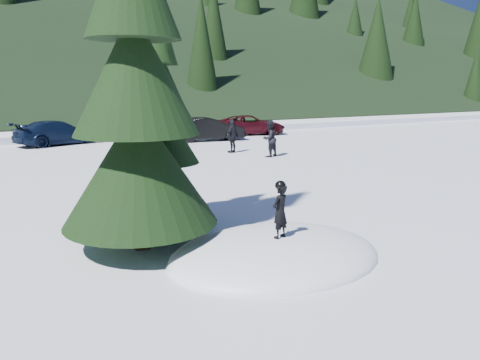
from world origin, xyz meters
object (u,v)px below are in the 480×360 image
car_5 (209,129)px  adult_0 (269,139)px  adult_1 (232,136)px  child_skier (280,211)px  spruce_tall (136,90)px  spruce_short (163,140)px  car_4 (111,130)px  car_6 (250,125)px  car_3 (57,133)px

car_5 → adult_0: bearing=-173.3°
adult_1 → child_skier: bearing=38.1°
spruce_tall → adult_0: 13.42m
spruce_tall → child_skier: spruce_tall is taller
spruce_short → car_4: size_ratio=1.40×
car_6 → car_5: bearing=132.0°
car_6 → adult_0: bearing=172.3°
child_skier → car_6: (11.08, 20.71, -0.35)m
spruce_short → adult_0: (8.10, 8.16, -1.23)m
spruce_short → adult_1: (7.17, 10.20, -1.26)m
spruce_short → child_skier: 3.76m
adult_1 → car_4: bearing=-90.8°
spruce_tall → car_6: (13.25, 18.71, -2.66)m
spruce_tall → car_5: spruce_tall is taller
car_3 → car_5: 8.76m
car_5 → car_6: size_ratio=0.91×
child_skier → car_5: (7.07, 18.81, -0.30)m
car_6 → child_skier: bearing=168.5°
car_3 → car_4: size_ratio=1.25×
child_skier → car_3: child_skier is taller
spruce_tall → child_skier: 3.74m
car_3 → spruce_short: bearing=161.0°
car_4 → car_5: (5.26, -2.95, 0.06)m
spruce_tall → adult_1: (8.17, 11.60, -2.48)m
car_3 → car_5: size_ratio=1.10×
adult_0 → car_5: adult_0 is taller
car_6 → spruce_short: bearing=161.4°
adult_0 → car_6: size_ratio=0.37×
child_skier → adult_1: (6.01, 13.60, -0.17)m
adult_1 → car_4: size_ratio=0.44×
adult_0 → car_4: 11.42m
child_skier → adult_1: 14.87m
child_skier → car_5: bearing=-131.6°
child_skier → adult_0: size_ratio=0.61×
car_4 → car_6: (9.27, -1.05, 0.01)m
spruce_short → adult_0: 11.56m
adult_0 → car_3: 12.72m
spruce_short → car_6: (12.25, 17.31, -1.44)m
child_skier → car_5: 20.09m
car_4 → car_6: 9.33m
adult_0 → car_6: bearing=-131.7°
car_4 → car_5: size_ratio=0.88×
spruce_tall → child_skier: (2.16, -2.00, -2.31)m
spruce_tall → adult_1: bearing=54.8°
adult_1 → car_3: adult_1 is taller
adult_0 → car_4: size_ratio=0.46×
spruce_tall → child_skier: bearing=-42.7°
adult_0 → car_4: adult_0 is taller
car_5 → car_6: (4.01, 1.90, -0.05)m
car_6 → car_3: bearing=104.5°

